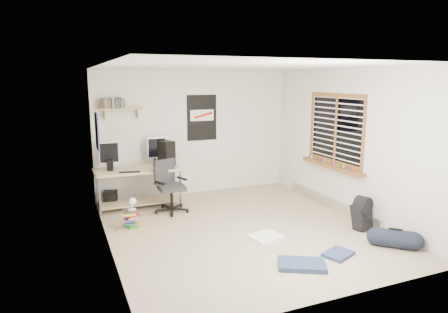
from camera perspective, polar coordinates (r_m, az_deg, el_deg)
name	(u,v)px	position (r m, az deg, el deg)	size (l,w,h in m)	color
floor	(241,229)	(6.39, 2.48, -10.29)	(4.00, 4.50, 0.01)	gray
ceiling	(243,66)	(5.97, 2.68, 12.81)	(4.00, 4.50, 0.01)	white
back_wall	(195,133)	(8.13, -4.21, 3.42)	(4.00, 0.01, 2.50)	silver
left_wall	(105,161)	(5.52, -16.62, -0.58)	(0.01, 4.50, 2.50)	silver
right_wall	(348,143)	(7.13, 17.32, 1.90)	(0.01, 4.50, 2.50)	silver
desk	(139,187)	(7.50, -12.09, -4.33)	(1.55, 0.68, 0.71)	tan
monitor_left	(109,160)	(7.40, -16.06, -0.46)	(0.36, 0.09, 0.39)	#929297
monitor_right	(157,154)	(7.71, -9.55, 0.31)	(0.37, 0.09, 0.40)	#A09FA4
pc_tower	(164,153)	(7.67, -8.52, 0.54)	(0.21, 0.45, 0.47)	black
keyboard	(130,172)	(7.16, -13.31, -2.22)	(0.36, 0.13, 0.02)	black
speaker_left	(110,166)	(7.36, -15.96, -1.29)	(0.10, 0.10, 0.20)	black
speaker_right	(162,160)	(7.71, -8.91, -0.54)	(0.09, 0.09, 0.17)	black
office_chair	(171,185)	(7.08, -7.54, -4.06)	(0.61, 0.61, 0.93)	#262629
wall_shelf	(121,109)	(7.63, -14.44, 6.62)	(0.80, 0.22, 0.24)	tan
poster_back_wall	(202,118)	(8.12, -3.17, 5.55)	(0.62, 0.03, 0.92)	black
poster_left_wall	(97,131)	(6.67, -17.69, 3.45)	(0.02, 0.42, 0.60)	navy
window	(335,129)	(7.30, 15.58, 3.78)	(0.10, 1.50, 1.26)	brown
baseboard_heater	(331,203)	(7.59, 15.08, -6.46)	(0.08, 2.50, 0.18)	#B7B2A8
backpack	(362,216)	(6.68, 19.10, -8.08)	(0.31, 0.25, 0.42)	black
duffel_bag	(395,238)	(6.15, 23.22, -10.64)	(0.26, 0.26, 0.51)	black
tshirt	(266,237)	(6.05, 6.02, -11.36)	(0.45, 0.38, 0.04)	white
jeans_a	(302,265)	(5.27, 11.10, -14.92)	(0.58, 0.37, 0.06)	#22334F
jeans_b	(338,254)	(5.67, 15.99, -13.26)	(0.39, 0.29, 0.05)	navy
book_stack	(131,218)	(6.55, -13.15, -8.62)	(0.41, 0.34, 0.28)	brown
desk_lamp	(132,205)	(6.46, -13.04, -6.73)	(0.13, 0.21, 0.21)	white
subwoofer	(111,198)	(7.74, -15.91, -5.78)	(0.25, 0.25, 0.27)	black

